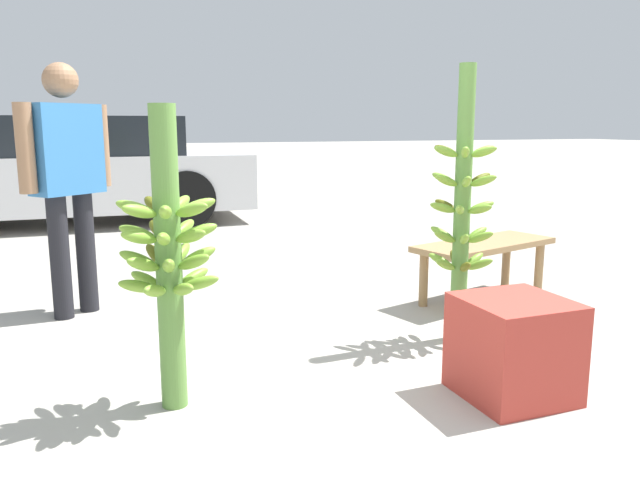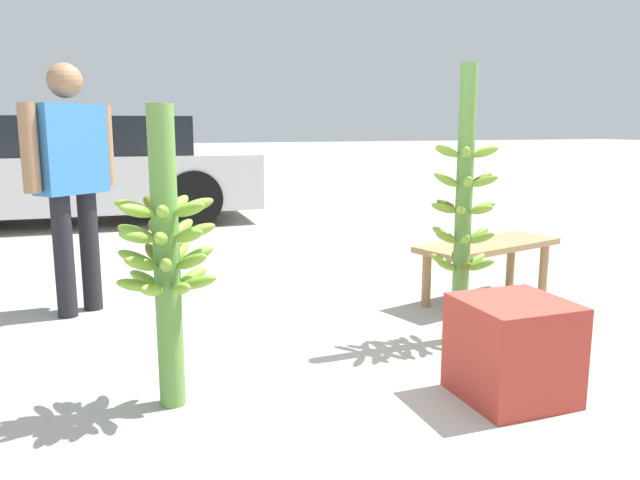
{
  "view_description": "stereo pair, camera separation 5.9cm",
  "coord_description": "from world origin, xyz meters",
  "px_view_note": "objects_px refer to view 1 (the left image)",
  "views": [
    {
      "loc": [
        -1.09,
        -2.36,
        1.2
      ],
      "look_at": [
        0.03,
        0.58,
        0.62
      ],
      "focal_mm": 35.0,
      "sensor_mm": 36.0,
      "label": 1
    },
    {
      "loc": [
        -1.04,
        -2.38,
        1.2
      ],
      "look_at": [
        0.03,
        0.58,
        0.62
      ],
      "focal_mm": 35.0,
      "sensor_mm": 36.0,
      "label": 2
    }
  ],
  "objects_px": {
    "market_bench": "(484,252)",
    "banana_stalk_center": "(462,207)",
    "produce_crate": "(513,348)",
    "parked_car": "(68,171)",
    "banana_stalk_left": "(168,255)",
    "vendor_person": "(67,169)"
  },
  "relations": [
    {
      "from": "market_bench",
      "to": "banana_stalk_center",
      "type": "bearing_deg",
      "value": -150.05
    },
    {
      "from": "market_bench",
      "to": "produce_crate",
      "type": "xyz_separation_m",
      "value": [
        -0.81,
        -1.36,
        -0.12
      ]
    },
    {
      "from": "market_bench",
      "to": "parked_car",
      "type": "height_order",
      "value": "parked_car"
    },
    {
      "from": "banana_stalk_left",
      "to": "market_bench",
      "type": "xyz_separation_m",
      "value": [
        2.24,
        0.92,
        -0.33
      ]
    },
    {
      "from": "banana_stalk_center",
      "to": "produce_crate",
      "type": "height_order",
      "value": "banana_stalk_center"
    },
    {
      "from": "vendor_person",
      "to": "produce_crate",
      "type": "xyz_separation_m",
      "value": [
        1.83,
        -2.01,
        -0.71
      ]
    },
    {
      "from": "banana_stalk_left",
      "to": "parked_car",
      "type": "xyz_separation_m",
      "value": [
        -0.48,
        5.69,
        -0.03
      ]
    },
    {
      "from": "produce_crate",
      "to": "market_bench",
      "type": "bearing_deg",
      "value": 59.34
    },
    {
      "from": "banana_stalk_left",
      "to": "banana_stalk_center",
      "type": "distance_m",
      "value": 1.65
    },
    {
      "from": "banana_stalk_center",
      "to": "produce_crate",
      "type": "distance_m",
      "value": 0.93
    },
    {
      "from": "market_bench",
      "to": "parked_car",
      "type": "bearing_deg",
      "value": 103.96
    },
    {
      "from": "parked_car",
      "to": "produce_crate",
      "type": "height_order",
      "value": "parked_car"
    },
    {
      "from": "vendor_person",
      "to": "banana_stalk_center",
      "type": "bearing_deg",
      "value": 109.96
    },
    {
      "from": "produce_crate",
      "to": "banana_stalk_center",
      "type": "bearing_deg",
      "value": 75.34
    },
    {
      "from": "parked_car",
      "to": "vendor_person",
      "type": "bearing_deg",
      "value": -176.86
    },
    {
      "from": "vendor_person",
      "to": "parked_car",
      "type": "bearing_deg",
      "value": -126.63
    },
    {
      "from": "banana_stalk_left",
      "to": "vendor_person",
      "type": "distance_m",
      "value": 1.65
    },
    {
      "from": "banana_stalk_left",
      "to": "vendor_person",
      "type": "bearing_deg",
      "value": 104.27
    },
    {
      "from": "market_bench",
      "to": "banana_stalk_left",
      "type": "bearing_deg",
      "value": -173.32
    },
    {
      "from": "banana_stalk_left",
      "to": "market_bench",
      "type": "height_order",
      "value": "banana_stalk_left"
    },
    {
      "from": "market_bench",
      "to": "produce_crate",
      "type": "bearing_deg",
      "value": -136.38
    },
    {
      "from": "banana_stalk_left",
      "to": "parked_car",
      "type": "relative_size",
      "value": 0.29
    }
  ]
}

